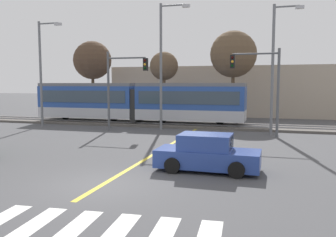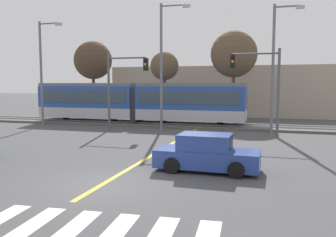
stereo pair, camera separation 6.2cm
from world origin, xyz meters
name	(u,v)px [view 2 (the right image)]	position (x,y,z in m)	size (l,w,h in m)	color
ground_plane	(101,185)	(0.00, 0.00, 0.00)	(200.00, 200.00, 0.00)	#474749
track_bed	(201,125)	(0.00, 17.93, 0.09)	(120.00, 4.00, 0.18)	#56514C
rail_near	(199,125)	(0.00, 17.21, 0.23)	(120.00, 0.08, 0.10)	#939399
rail_far	(203,123)	(0.00, 18.65, 0.23)	(120.00, 0.08, 0.10)	#939399
light_rail_tram	(138,101)	(-5.62, 17.92, 2.05)	(18.50, 2.64, 3.43)	#B7BAC1
crosswalk_stripe_4	(28,228)	(0.00, -3.88, 0.00)	(0.56, 2.80, 0.01)	silver
crosswalk_stripe_5	(69,232)	(1.10, -3.80, 0.00)	(0.56, 2.80, 0.01)	silver
crosswalk_stripe_6	(112,236)	(2.19, -3.72, 0.00)	(0.56, 2.80, 0.01)	silver
lane_centre_line	(161,150)	(0.00, 7.02, 0.00)	(0.20, 17.81, 0.01)	gold
sedan_crossing	(207,154)	(3.19, 3.12, 0.70)	(4.22, 1.96, 1.52)	#284293
traffic_light_far_left	(122,79)	(-5.18, 13.53, 3.87)	(3.25, 0.38, 5.95)	#515459
traffic_light_far_right	(262,79)	(4.94, 13.44, 3.89)	(3.25, 0.38, 5.86)	#515459
street_lamp_west	(43,67)	(-12.65, 14.44, 4.89)	(2.17, 0.28, 8.63)	slate
street_lamp_centre	(164,60)	(-2.31, 14.87, 5.37)	(2.32, 0.28, 9.52)	slate
street_lamp_east	(276,62)	(5.81, 14.65, 5.02)	(2.01, 0.28, 8.92)	slate
bare_tree_far_west	(93,61)	(-12.92, 23.49, 6.02)	(4.05, 4.05, 8.07)	brown
bare_tree_west	(164,67)	(-4.83, 23.24, 5.26)	(2.84, 2.84, 6.74)	brown
bare_tree_east	(234,54)	(2.10, 22.55, 6.24)	(4.30, 4.30, 8.42)	brown
building_backdrop_far	(230,91)	(0.99, 29.85, 2.73)	(26.57, 6.00, 5.45)	tan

